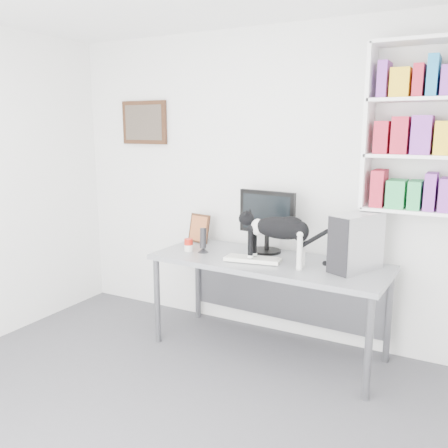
% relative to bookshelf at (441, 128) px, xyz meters
% --- Properties ---
extents(room, '(4.01, 4.01, 2.70)m').
position_rel_bookshelf_xyz_m(room, '(-1.40, -1.85, -0.50)').
color(room, '#4A4A4E').
rests_on(room, ground).
extents(bookshelf, '(1.03, 0.28, 1.24)m').
position_rel_bookshelf_xyz_m(bookshelf, '(0.00, 0.00, 0.00)').
color(bookshelf, white).
rests_on(bookshelf, room).
extents(wall_art, '(0.52, 0.04, 0.42)m').
position_rel_bookshelf_xyz_m(wall_art, '(-2.70, 0.12, 0.05)').
color(wall_art, '#412615').
rests_on(wall_art, room).
extents(desk, '(1.94, 0.82, 0.80)m').
position_rel_bookshelf_xyz_m(desk, '(-1.17, -0.29, -1.45)').
color(desk, gray).
rests_on(desk, room).
extents(monitor, '(0.53, 0.29, 0.55)m').
position_rel_bookshelf_xyz_m(monitor, '(-1.28, -0.08, -0.78)').
color(monitor, black).
rests_on(monitor, desk).
extents(keyboard, '(0.47, 0.25, 0.03)m').
position_rel_bookshelf_xyz_m(keyboard, '(-1.27, -0.39, -1.03)').
color(keyboard, white).
rests_on(keyboard, desk).
extents(pc_tower, '(0.35, 0.47, 0.43)m').
position_rel_bookshelf_xyz_m(pc_tower, '(-0.49, -0.25, -0.83)').
color(pc_tower, '#B3B3B8').
rests_on(pc_tower, desk).
extents(speaker, '(0.12, 0.12, 0.22)m').
position_rel_bookshelf_xyz_m(speaker, '(-1.76, -0.34, -0.94)').
color(speaker, black).
rests_on(speaker, desk).
extents(leaning_print, '(0.23, 0.13, 0.28)m').
position_rel_bookshelf_xyz_m(leaning_print, '(-1.98, -0.04, -0.91)').
color(leaning_print, '#412615').
rests_on(leaning_print, desk).
extents(soup_can, '(0.08, 0.08, 0.11)m').
position_rel_bookshelf_xyz_m(soup_can, '(-1.89, -0.36, -1.00)').
color(soup_can, red).
rests_on(soup_can, desk).
extents(cat, '(0.66, 0.19, 0.40)m').
position_rel_bookshelf_xyz_m(cat, '(-1.05, -0.40, -0.85)').
color(cat, black).
rests_on(cat, desk).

